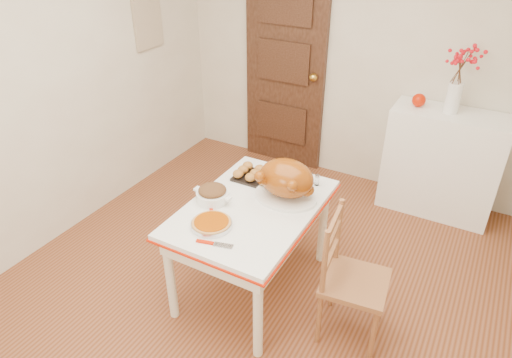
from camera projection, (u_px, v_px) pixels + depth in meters
The scene contains 18 objects.
floor at pixel (248, 294), 3.28m from camera, with size 3.50×4.00×0.00m, color #662E14.
wall_back at pixel (356, 54), 4.14m from camera, with size 3.50×0.00×2.50m, color beige.
wall_left at pixel (42, 88), 3.37m from camera, with size 0.00×4.00×2.50m, color beige.
door_back at pixel (285, 68), 4.52m from camera, with size 0.85×0.06×2.06m, color black.
photo_board at pixel (148, 22), 4.13m from camera, with size 0.03×0.35×0.45m, color beige.
sideboard at pixel (441, 163), 3.98m from camera, with size 0.94×0.42×0.94m, color white.
kitchen_table at pixel (253, 247), 3.18m from camera, with size 0.81×1.18×0.71m, color white, non-canonical shape.
chair_oak at pixel (356, 280), 2.78m from camera, with size 0.39×0.39×0.88m, color brown, non-canonical shape.
berry_vase at pixel (457, 82), 3.62m from camera, with size 0.27×0.27×0.52m, color white, non-canonical shape.
apple at pixel (419, 100), 3.83m from camera, with size 0.11×0.11×0.11m, color #C01800.
turkey_platter at pixel (286, 180), 3.01m from camera, with size 0.44×0.35×0.28m, color #8C3B0E, non-canonical shape.
pumpkin_pie at pixel (212, 223), 2.79m from camera, with size 0.25×0.25×0.05m, color #943A00.
stuffing_dish at pixel (212, 194), 3.02m from camera, with size 0.28×0.22×0.11m, color #58351C, non-canonical shape.
rolls_tray at pixel (255, 174), 3.28m from camera, with size 0.29×0.23×0.08m, color #A9681F, non-canonical shape.
pie_server at pixel (214, 244), 2.65m from camera, with size 0.22×0.06×0.01m, color silver, non-canonical shape.
carving_knife at pixel (214, 218), 2.87m from camera, with size 0.27×0.06×0.01m, color silver, non-canonical shape.
drinking_glass at pixel (295, 170), 3.30m from camera, with size 0.07×0.07×0.11m, color white.
shaker_pair at pixel (314, 179), 3.21m from camera, with size 0.08×0.03×0.08m, color white, non-canonical shape.
Camera 1 is at (1.21, -2.06, 2.39)m, focal length 31.89 mm.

